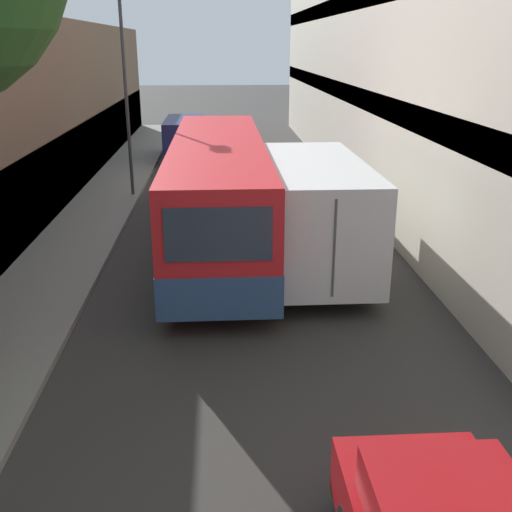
{
  "coord_description": "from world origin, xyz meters",
  "views": [
    {
      "loc": [
        -0.65,
        1.8,
        5.53
      ],
      "look_at": [
        0.02,
        12.85,
        1.6
      ],
      "focal_mm": 42.0,
      "sensor_mm": 36.0,
      "label": 1
    }
  ],
  "objects_px": {
    "box_truck": "(307,204)",
    "panel_van": "(185,137)",
    "street_lamp": "(123,56)",
    "bus": "(219,191)"
  },
  "relations": [
    {
      "from": "box_truck",
      "to": "panel_van",
      "type": "xyz_separation_m",
      "value": [
        -4.01,
        15.19,
        -0.42
      ]
    },
    {
      "from": "panel_van",
      "to": "street_lamp",
      "type": "relative_size",
      "value": 0.64
    },
    {
      "from": "panel_van",
      "to": "street_lamp",
      "type": "distance_m",
      "value": 9.01
    },
    {
      "from": "street_lamp",
      "to": "bus",
      "type": "bearing_deg",
      "value": -61.04
    },
    {
      "from": "box_truck",
      "to": "street_lamp",
      "type": "relative_size",
      "value": 1.13
    },
    {
      "from": "bus",
      "to": "panel_van",
      "type": "xyz_separation_m",
      "value": [
        -1.68,
        13.82,
        -0.49
      ]
    },
    {
      "from": "panel_van",
      "to": "street_lamp",
      "type": "xyz_separation_m",
      "value": [
        -1.59,
        -7.91,
        4.01
      ]
    },
    {
      "from": "bus",
      "to": "street_lamp",
      "type": "distance_m",
      "value": 7.62
    },
    {
      "from": "box_truck",
      "to": "street_lamp",
      "type": "height_order",
      "value": "street_lamp"
    },
    {
      "from": "box_truck",
      "to": "bus",
      "type": "bearing_deg",
      "value": 149.35
    }
  ]
}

